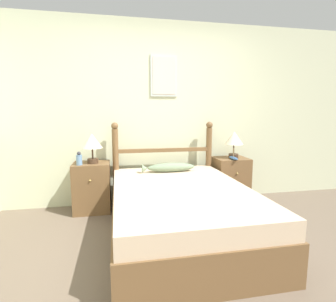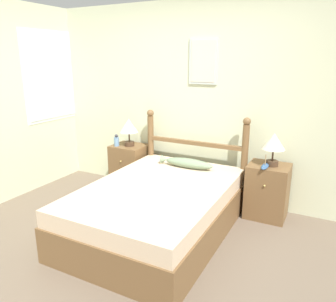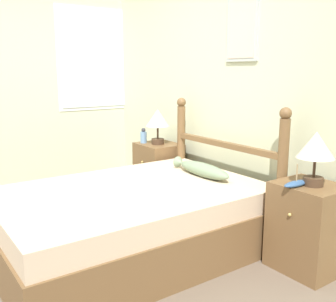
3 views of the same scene
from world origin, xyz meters
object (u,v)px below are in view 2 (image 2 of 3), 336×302
table_lamp_right (274,143)px  bottle (117,141)px  table_lamp_left (129,127)px  fish_pillow (187,163)px  nightstand_left (130,167)px  nightstand_right (267,191)px  model_boat (265,166)px  bed (158,209)px

table_lamp_right → bottle: table_lamp_right is taller
table_lamp_left → fish_pillow: bearing=-10.6°
nightstand_left → fish_pillow: size_ratio=0.94×
nightstand_left → nightstand_right: bearing=0.0°
nightstand_left → bottle: bottle is taller
table_lamp_right → model_boat: size_ratio=1.59×
nightstand_right → bottle: (-2.08, -0.11, 0.40)m
nightstand_right → model_boat: 0.37m
nightstand_left → nightstand_right: same height
nightstand_right → bottle: 2.12m
table_lamp_right → bottle: 2.12m
bed → bottle: size_ratio=12.15×
nightstand_left → table_lamp_right: 2.06m
table_lamp_right → fish_pillow: table_lamp_right is taller
bed → nightstand_left: bearing=137.0°
table_lamp_right → model_boat: table_lamp_right is taller
table_lamp_left → model_boat: bearing=-3.1°
bed → table_lamp_left: 1.45m
nightstand_left → nightstand_right: size_ratio=1.00×
fish_pillow → table_lamp_right: bearing=11.3°
table_lamp_right → bottle: size_ratio=2.26×
bed → bottle: bottle is taller
nightstand_left → table_lamp_left: bearing=-46.3°
bottle → model_boat: bottle is taller
table_lamp_left → fish_pillow: table_lamp_left is taller
nightstand_right → fish_pillow: fish_pillow is taller
nightstand_left → model_boat: 1.96m
model_boat → fish_pillow: model_boat is taller
nightstand_right → table_lamp_right: table_lamp_right is taller
bottle → bed: bearing=-35.8°
nightstand_left → fish_pillow: 1.05m
nightstand_left → nightstand_right: (1.95, 0.00, 0.00)m
bottle → table_lamp_left: bearing=29.2°
bottle → table_lamp_right: bearing=2.7°
bed → table_lamp_right: (1.00, 0.90, 0.65)m
nightstand_left → table_lamp_left: 0.59m
nightstand_left → table_lamp_right: (1.98, -0.01, 0.59)m
model_boat → fish_pillow: bearing=-175.1°
bottle → model_boat: size_ratio=0.70×
table_lamp_left → bottle: bearing=-150.8°
bed → table_lamp_right: size_ratio=5.38×
bed → table_lamp_left: (-0.95, 0.88, 0.65)m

